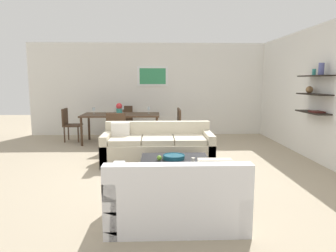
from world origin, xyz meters
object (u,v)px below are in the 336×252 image
(dining_chair_right_far, at_px, (174,122))
(wine_glass_head, at_px, (123,108))
(sofa_beige, at_px, (157,148))
(loveseat_white, at_px, (176,198))
(dining_table, at_px, (121,117))
(dining_chair_right_near, at_px, (175,124))
(wine_glass_left_far, at_px, (94,109))
(centerpiece_vase, at_px, (119,108))
(dining_chair_head, at_px, (125,119))
(decorative_bowl, at_px, (174,157))
(apple_on_coffee_table, at_px, (159,158))
(wine_glass_right_far, at_px, (149,109))
(dining_chair_foot, at_px, (117,129))
(coffee_table, at_px, (175,172))
(candle_jar, at_px, (193,160))
(dining_chair_left_far, at_px, (69,123))

(dining_chair_right_far, xyz_separation_m, wine_glass_head, (-1.40, 0.20, 0.37))
(sofa_beige, distance_m, loveseat_white, 2.59)
(dining_table, height_order, wine_glass_head, wine_glass_head)
(dining_chair_right_near, relative_size, wine_glass_left_far, 5.36)
(dining_chair_right_near, xyz_separation_m, centerpiece_vase, (-1.44, 0.21, 0.39))
(dining_chair_head, bearing_deg, decorative_bowl, -73.59)
(apple_on_coffee_table, relative_size, wine_glass_right_far, 0.43)
(dining_table, bearing_deg, decorative_bowl, -69.42)
(dining_chair_foot, height_order, wine_glass_right_far, wine_glass_right_far)
(dining_chair_head, xyz_separation_m, wine_glass_left_far, (-0.72, -0.76, 0.36))
(loveseat_white, distance_m, dining_chair_right_near, 4.38)
(sofa_beige, bearing_deg, wine_glass_left_far, 128.10)
(decorative_bowl, height_order, dining_chair_head, dining_chair_head)
(apple_on_coffee_table, bearing_deg, decorative_bowl, 18.43)
(coffee_table, height_order, candle_jar, candle_jar)
(candle_jar, height_order, wine_glass_right_far, wine_glass_right_far)
(loveseat_white, xyz_separation_m, dining_chair_foot, (-1.16, 3.70, 0.21))
(dining_chair_right_far, bearing_deg, wine_glass_right_far, -171.93)
(dining_chair_right_far, distance_m, wine_glass_head, 1.46)
(dining_chair_left_far, bearing_deg, dining_chair_foot, -38.01)
(wine_glass_head, bearing_deg, coffee_table, -71.62)
(loveseat_white, relative_size, dining_chair_foot, 1.72)
(apple_on_coffee_table, relative_size, centerpiece_vase, 0.27)
(coffee_table, bearing_deg, wine_glass_right_far, 98.40)
(wine_glass_head, relative_size, centerpiece_vase, 0.63)
(dining_chair_left_far, bearing_deg, dining_chair_right_near, -8.67)
(sofa_beige, xyz_separation_m, dining_table, (-0.94, 2.01, 0.39))
(sofa_beige, height_order, dining_chair_right_near, dining_chair_right_near)
(decorative_bowl, xyz_separation_m, candle_jar, (0.28, -0.19, -0.00))
(coffee_table, height_order, dining_table, dining_table)
(dining_chair_left_far, bearing_deg, candle_jar, -51.30)
(apple_on_coffee_table, bearing_deg, wine_glass_right_far, 94.19)
(dining_chair_right_near, height_order, wine_glass_right_far, wine_glass_right_far)
(loveseat_white, bearing_deg, dining_chair_right_near, 86.78)
(dining_chair_right_near, bearing_deg, candle_jar, -88.48)
(dining_chair_right_far, bearing_deg, dining_table, -171.33)
(apple_on_coffee_table, distance_m, dining_chair_foot, 2.59)
(apple_on_coffee_table, distance_m, wine_glass_right_far, 3.43)
(loveseat_white, height_order, dining_chair_head, dining_chair_head)
(loveseat_white, relative_size, decorative_bowl, 4.34)
(loveseat_white, height_order, wine_glass_right_far, wine_glass_right_far)
(apple_on_coffee_table, bearing_deg, sofa_beige, 91.31)
(coffee_table, height_order, dining_chair_foot, dining_chair_foot)
(candle_jar, height_order, dining_chair_left_far, dining_chair_left_far)
(wine_glass_left_far, bearing_deg, decorative_bowl, -59.88)
(wine_glass_right_far, bearing_deg, dining_table, -170.77)
(candle_jar, relative_size, dining_chair_left_far, 0.07)
(dining_chair_left_far, bearing_deg, loveseat_white, -61.95)
(loveseat_white, height_order, wine_glass_left_far, wine_glass_left_far)
(dining_chair_right_near, bearing_deg, wine_glass_head, 155.85)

